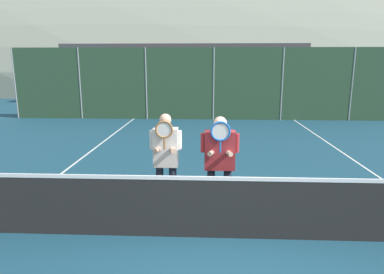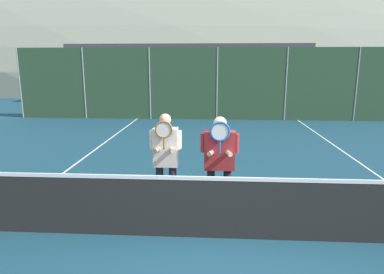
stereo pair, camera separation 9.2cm
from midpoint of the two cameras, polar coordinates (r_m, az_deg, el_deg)
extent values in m
plane|color=navy|center=(5.32, 5.49, -16.41)|extent=(120.00, 120.00, 0.00)
ellipsoid|color=gray|center=(60.85, 3.84, 9.89)|extent=(136.26, 75.70, 26.50)
cube|color=#9EA3A8|center=(23.33, -0.24, 10.08)|extent=(14.24, 5.00, 3.28)
cube|color=#4C4C51|center=(23.33, -0.24, 14.54)|extent=(14.74, 5.50, 0.36)
cylinder|color=gray|center=(17.89, -26.63, 7.99)|extent=(0.06, 0.06, 3.20)
cylinder|color=gray|center=(16.59, -17.40, 8.49)|extent=(0.06, 0.06, 3.20)
cylinder|color=gray|center=(15.76, -6.89, 8.78)|extent=(0.06, 0.06, 3.20)
cylinder|color=gray|center=(15.51, 4.36, 8.78)|extent=(0.06, 0.06, 3.20)
cylinder|color=gray|center=(15.84, 15.56, 8.44)|extent=(0.06, 0.06, 3.20)
cylinder|color=gray|center=(16.73, 25.90, 7.85)|extent=(0.06, 0.06, 3.20)
cube|color=#2D4C33|center=(15.51, 4.36, 8.78)|extent=(18.25, 0.02, 3.20)
cube|color=black|center=(5.12, 5.59, -11.97)|extent=(9.67, 0.02, 0.90)
cube|color=white|center=(4.94, 5.71, -6.95)|extent=(9.67, 0.03, 0.06)
cube|color=white|center=(8.79, -19.91, -5.29)|extent=(0.05, 16.00, 0.01)
cube|color=white|center=(8.95, 29.12, -5.83)|extent=(0.05, 16.00, 0.01)
cylinder|color=#232838|center=(6.01, -4.93, -8.57)|extent=(0.13, 0.13, 0.83)
cylinder|color=#232838|center=(5.98, -2.77, -8.64)|extent=(0.13, 0.13, 0.83)
cube|color=white|center=(5.77, -3.96, -1.70)|extent=(0.41, 0.22, 0.66)
sphere|color=tan|center=(5.67, -4.03, 2.92)|extent=(0.20, 0.20, 0.20)
cylinder|color=white|center=(5.77, -6.24, -0.43)|extent=(0.08, 0.08, 0.32)
cylinder|color=white|center=(5.71, -1.69, -0.50)|extent=(0.08, 0.08, 0.32)
cylinder|color=tan|center=(5.70, -5.09, -2.03)|extent=(0.16, 0.27, 0.08)
cylinder|color=tan|center=(5.67, -3.05, -2.06)|extent=(0.16, 0.27, 0.08)
cylinder|color=#936033|center=(5.57, -4.21, -1.08)|extent=(0.03, 0.03, 0.20)
torus|color=#936033|center=(5.52, -4.25, 1.25)|extent=(0.29, 0.03, 0.29)
cylinder|color=silver|center=(5.52, -4.25, 1.25)|extent=(0.24, 0.00, 0.24)
cylinder|color=#232838|center=(5.87, 3.58, -9.13)|extent=(0.13, 0.13, 0.82)
cylinder|color=#232838|center=(5.88, 6.30, -9.15)|extent=(0.13, 0.13, 0.82)
cube|color=maroon|center=(5.64, 5.08, -2.22)|extent=(0.50, 0.22, 0.65)
sphere|color=#DBB293|center=(5.55, 5.16, 2.30)|extent=(0.22, 0.22, 0.22)
cylinder|color=maroon|center=(5.61, 2.29, -0.95)|extent=(0.08, 0.08, 0.32)
cylinder|color=maroon|center=(5.63, 7.90, -1.02)|extent=(0.08, 0.08, 0.32)
cylinder|color=#DBB293|center=(5.56, 3.81, -2.56)|extent=(0.16, 0.27, 0.08)
cylinder|color=#DBB293|center=(5.57, 6.38, -2.59)|extent=(0.16, 0.27, 0.08)
cylinder|color=#1E5BAD|center=(5.44, 5.14, -1.60)|extent=(0.03, 0.03, 0.20)
torus|color=#1E5BAD|center=(5.39, 5.19, 0.93)|extent=(0.33, 0.03, 0.33)
cylinder|color=silver|center=(5.39, 5.19, 0.93)|extent=(0.27, 0.00, 0.27)
cube|color=maroon|center=(18.17, -10.56, 6.40)|extent=(4.76, 1.71, 0.88)
cube|color=#2D3842|center=(18.11, -10.66, 8.91)|extent=(2.62, 1.58, 0.72)
cylinder|color=black|center=(17.05, -6.15, 4.67)|extent=(0.60, 0.16, 0.60)
cylinder|color=black|center=(18.77, -5.26, 5.38)|extent=(0.60, 0.16, 0.60)
cylinder|color=black|center=(17.84, -16.03, 4.59)|extent=(0.60, 0.16, 0.60)
cylinder|color=black|center=(19.48, -14.32, 5.31)|extent=(0.60, 0.16, 0.60)
cube|color=black|center=(17.82, 7.05, 6.34)|extent=(4.52, 1.79, 0.84)
cube|color=#2D3842|center=(17.76, 7.11, 8.79)|extent=(2.48, 1.65, 0.69)
cylinder|color=black|center=(17.12, 12.11, 4.49)|extent=(0.60, 0.16, 0.60)
cylinder|color=black|center=(18.92, 11.31, 5.25)|extent=(0.60, 0.16, 0.60)
cylinder|color=black|center=(16.94, 2.21, 4.68)|extent=(0.60, 0.16, 0.60)
cylinder|color=black|center=(18.75, 2.35, 5.42)|extent=(0.60, 0.16, 0.60)
cube|color=navy|center=(18.63, 23.46, 5.56)|extent=(4.27, 1.80, 0.77)
cube|color=#2D3842|center=(18.58, 23.65, 7.71)|extent=(2.35, 1.65, 0.63)
cylinder|color=black|center=(18.36, 28.40, 3.80)|extent=(0.60, 0.16, 0.60)
cylinder|color=black|center=(20.03, 26.24, 4.60)|extent=(0.60, 0.16, 0.60)
cylinder|color=black|center=(17.38, 20.05, 4.13)|extent=(0.60, 0.16, 0.60)
cylinder|color=black|center=(19.13, 18.53, 4.93)|extent=(0.60, 0.16, 0.60)
camera|label=1|loc=(0.05, -89.55, 0.10)|focal=32.00mm
camera|label=2|loc=(0.05, 90.45, -0.10)|focal=32.00mm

